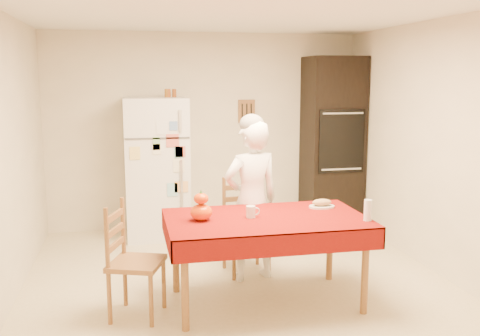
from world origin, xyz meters
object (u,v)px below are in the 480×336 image
object	(u,v)px
oven_cabinet	(332,142)
wine_glass	(368,210)
dining_table	(266,225)
seated_woman	(252,201)
bread_plate	(322,207)
coffee_mug	(251,212)
pumpkin_lower	(201,212)
refrigerator	(157,168)
chair_far	(244,221)
chair_left	(129,256)

from	to	relation	value
oven_cabinet	wine_glass	size ratio (longest dim) A/B	12.50
dining_table	wine_glass	distance (m)	0.86
seated_woman	wine_glass	world-z (taller)	seated_woman
seated_woman	wine_glass	bearing A→B (deg)	120.09
wine_glass	bread_plate	world-z (taller)	wine_glass
coffee_mug	seated_woman	bearing A→B (deg)	76.14
wine_glass	pumpkin_lower	bearing A→B (deg)	167.71
dining_table	pumpkin_lower	bearing A→B (deg)	177.98
seated_woman	bread_plate	distance (m)	0.68
refrigerator	seated_woman	world-z (taller)	refrigerator
refrigerator	coffee_mug	size ratio (longest dim) A/B	17.00
seated_woman	wine_glass	size ratio (longest dim) A/B	8.77
oven_cabinet	pumpkin_lower	distance (m)	3.04
seated_woman	refrigerator	bearing A→B (deg)	-76.35
refrigerator	oven_cabinet	xyz separation A→B (m)	(2.28, 0.05, 0.25)
oven_cabinet	seated_woman	distance (m)	2.26
coffee_mug	wine_glass	bearing A→B (deg)	-17.62
chair_far	chair_left	size ratio (longest dim) A/B	1.00
coffee_mug	wine_glass	world-z (taller)	wine_glass
oven_cabinet	bread_plate	xyz separation A→B (m)	(-0.90, -2.03, -0.33)
wine_glass	bread_plate	xyz separation A→B (m)	(-0.21, 0.50, -0.08)
dining_table	chair_left	xyz separation A→B (m)	(-1.15, -0.02, -0.18)
chair_far	pumpkin_lower	distance (m)	1.01
bread_plate	refrigerator	bearing A→B (deg)	124.78
refrigerator	chair_far	size ratio (longest dim) A/B	1.79
chair_left	chair_far	bearing A→B (deg)	-33.98
chair_left	coffee_mug	distance (m)	1.07
oven_cabinet	chair_left	bearing A→B (deg)	-139.15
seated_woman	bread_plate	bearing A→B (deg)	135.58
chair_left	bread_plate	world-z (taller)	chair_left
chair_far	bread_plate	bearing A→B (deg)	-50.32
chair_left	dining_table	bearing A→B (deg)	-68.97
chair_left	coffee_mug	bearing A→B (deg)	-67.70
oven_cabinet	chair_far	xyz separation A→B (m)	(-1.50, -1.44, -0.59)
refrigerator	wine_glass	size ratio (longest dim) A/B	9.66
refrigerator	chair_left	xyz separation A→B (m)	(-0.36, -2.23, -0.34)
pumpkin_lower	wine_glass	size ratio (longest dim) A/B	1.05
dining_table	pumpkin_lower	world-z (taller)	pumpkin_lower
coffee_mug	dining_table	bearing A→B (deg)	-8.74
chair_left	seated_woman	world-z (taller)	seated_woman
wine_glass	bread_plate	distance (m)	0.55
coffee_mug	wine_glass	size ratio (longest dim) A/B	0.57
dining_table	chair_left	bearing A→B (deg)	-178.77
seated_woman	pumpkin_lower	bearing A→B (deg)	32.43
chair_far	seated_woman	xyz separation A→B (m)	(0.02, -0.23, 0.26)
oven_cabinet	chair_far	size ratio (longest dim) A/B	2.32
dining_table	pumpkin_lower	size ratio (longest dim) A/B	9.21
oven_cabinet	seated_woman	bearing A→B (deg)	-131.37
chair_far	oven_cabinet	bearing A→B (deg)	38.34
seated_woman	wine_glass	xyz separation A→B (m)	(0.79, -0.86, 0.08)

